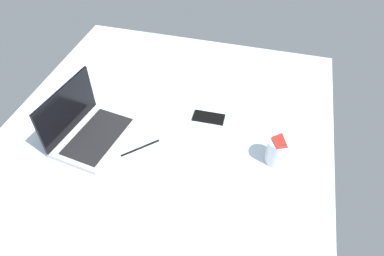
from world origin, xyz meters
TOP-DOWN VIEW (x-y plane):
  - bed_mattress at (0.00, 0.00)cm, footprint 180.00×140.00cm
  - laptop at (2.64, 30.27)cm, footprint 36.02×27.60cm
  - snack_cup at (9.91, -47.42)cm, footprint 9.31×9.00cm
  - cell_phone at (26.70, -16.12)cm, footprint 7.13×14.16cm
  - charger_cable at (1.77, 6.86)cm, footprint 12.53×12.36cm

SIDE VIEW (x-z plane):
  - bed_mattress at x=0.00cm, z-range 0.00..18.00cm
  - charger_cable at x=1.77cm, z-range 18.00..18.60cm
  - cell_phone at x=26.70cm, z-range 18.00..18.80cm
  - laptop at x=2.64cm, z-range 10.91..33.91cm
  - snack_cup at x=9.91cm, z-range 17.05..30.73cm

